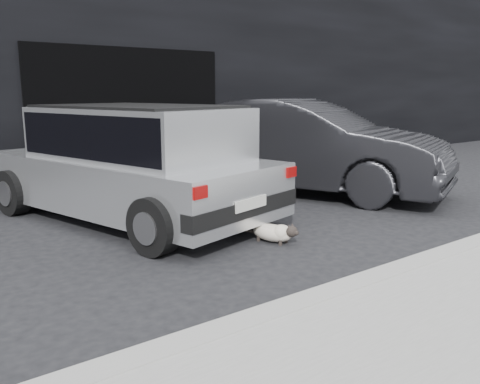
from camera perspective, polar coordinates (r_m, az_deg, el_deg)
ground at (r=6.59m, az=-4.69°, el=-4.35°), size 80.00×80.00×0.00m
building_facade at (r=12.20m, az=-16.63°, el=14.25°), size 34.00×4.00×5.00m
garage_opening at (r=10.35m, az=-12.21°, el=8.41°), size 4.00×0.10×2.60m
curb at (r=5.48m, az=19.75°, el=-7.63°), size 18.00×0.25×0.12m
silver_hatchback at (r=7.16m, az=-11.88°, el=3.77°), size 2.93×4.64×1.59m
second_car at (r=9.02m, az=7.07°, el=5.12°), size 3.59×5.24×1.64m
cat_siamese at (r=6.05m, az=4.02°, el=-4.58°), size 0.40×0.74×0.27m
cat_white at (r=6.19m, az=-3.93°, el=-3.50°), size 0.77×0.56×0.41m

